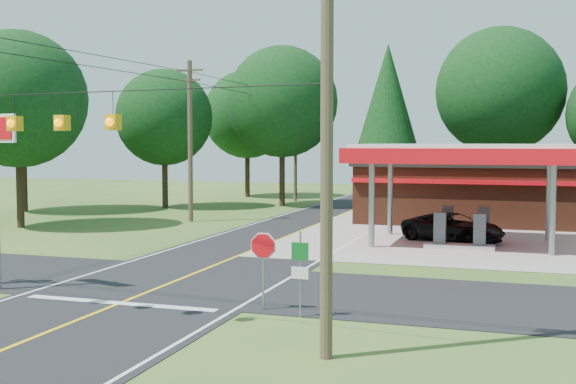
% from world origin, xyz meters
% --- Properties ---
extents(ground, '(120.00, 120.00, 0.00)m').
position_xyz_m(ground, '(0.00, 0.00, 0.00)').
color(ground, '#34591F').
rests_on(ground, ground).
extents(main_highway, '(8.00, 120.00, 0.02)m').
position_xyz_m(main_highway, '(0.00, 0.00, 0.01)').
color(main_highway, black).
rests_on(main_highway, ground).
extents(cross_road, '(70.00, 7.00, 0.02)m').
position_xyz_m(cross_road, '(0.00, 0.00, 0.01)').
color(cross_road, black).
rests_on(cross_road, ground).
extents(lane_center_yellow, '(0.15, 110.00, 0.00)m').
position_xyz_m(lane_center_yellow, '(0.00, 0.00, 0.03)').
color(lane_center_yellow, yellow).
rests_on(lane_center_yellow, main_highway).
extents(gas_canopy, '(10.60, 7.40, 4.88)m').
position_xyz_m(gas_canopy, '(9.00, 13.00, 4.27)').
color(gas_canopy, gray).
rests_on(gas_canopy, ground).
extents(convenience_store, '(16.40, 7.55, 3.80)m').
position_xyz_m(convenience_store, '(10.00, 22.98, 1.92)').
color(convenience_store, '#5F2C1B').
rests_on(convenience_store, ground).
extents(utility_pole_near_right, '(1.80, 0.30, 11.50)m').
position_xyz_m(utility_pole_near_right, '(7.50, -7.00, 5.96)').
color(utility_pole_near_right, '#473828').
rests_on(utility_pole_near_right, ground).
extents(utility_pole_far_left, '(1.80, 0.30, 10.00)m').
position_xyz_m(utility_pole_far_left, '(-8.00, 18.00, 5.20)').
color(utility_pole_far_left, '#473828').
rests_on(utility_pole_far_left, ground).
extents(utility_pole_north, '(0.30, 0.30, 9.50)m').
position_xyz_m(utility_pole_north, '(-6.50, 35.00, 4.75)').
color(utility_pole_north, '#473828').
rests_on(utility_pole_north, ground).
extents(overhead_beacons, '(17.04, 2.04, 1.03)m').
position_xyz_m(overhead_beacons, '(-1.00, -6.00, 6.21)').
color(overhead_beacons, black).
rests_on(overhead_beacons, ground).
extents(treeline_backdrop, '(70.27, 51.59, 13.30)m').
position_xyz_m(treeline_backdrop, '(0.82, 24.01, 7.49)').
color(treeline_backdrop, '#332316').
rests_on(treeline_backdrop, ground).
extents(suv_car, '(6.82, 6.82, 1.42)m').
position_xyz_m(suv_car, '(8.50, 13.62, 0.71)').
color(suv_car, black).
rests_on(suv_car, ground).
extents(octagonal_stop_sign, '(0.82, 0.09, 2.34)m').
position_xyz_m(octagonal_stop_sign, '(4.50, -3.01, 1.74)').
color(octagonal_stop_sign, gray).
rests_on(octagonal_stop_sign, ground).
extents(route_sign_post, '(0.51, 0.09, 2.47)m').
position_xyz_m(route_sign_post, '(5.80, -3.52, 1.48)').
color(route_sign_post, gray).
rests_on(route_sign_post, ground).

